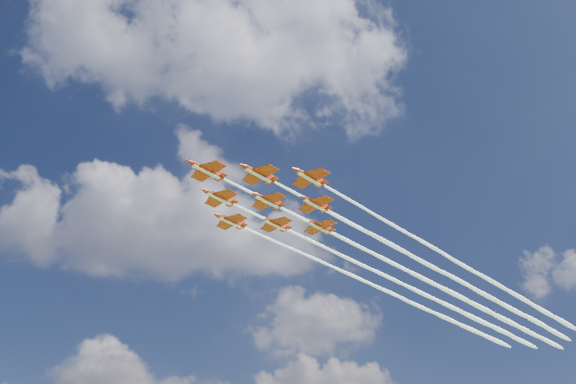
% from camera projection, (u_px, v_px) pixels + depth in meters
% --- Properties ---
extents(jet_lead, '(121.57, 100.77, 2.87)m').
position_uv_depth(jet_lead, '(392.00, 263.00, 179.29)').
color(jet_lead, '#B02609').
extents(jet_row2_port, '(121.57, 100.77, 2.87)m').
position_uv_depth(jet_row2_port, '(430.00, 265.00, 180.59)').
color(jet_row2_port, '#B02609').
extents(jet_row2_starb, '(121.57, 100.77, 2.87)m').
position_uv_depth(jet_row2_starb, '(392.00, 279.00, 189.76)').
color(jet_row2_starb, '#B02609').
extents(jet_row3_port, '(121.57, 100.77, 2.87)m').
position_uv_depth(jet_row3_port, '(468.00, 267.00, 181.89)').
color(jet_row3_port, '#B02609').
extents(jet_row3_centre, '(121.57, 100.77, 2.87)m').
position_uv_depth(jet_row3_centre, '(428.00, 281.00, 191.07)').
color(jet_row3_centre, '#B02609').
extents(jet_row3_starb, '(121.57, 100.77, 2.87)m').
position_uv_depth(jet_row3_starb, '(391.00, 293.00, 200.24)').
color(jet_row3_starb, '#B02609').
extents(jet_row4_port, '(121.57, 100.77, 2.87)m').
position_uv_depth(jet_row4_port, '(463.00, 283.00, 192.37)').
color(jet_row4_port, '#B02609').
extents(jet_row4_starb, '(121.57, 100.77, 2.87)m').
position_uv_depth(jet_row4_starb, '(425.00, 295.00, 201.55)').
color(jet_row4_starb, '#B02609').
extents(jet_tail, '(121.57, 100.77, 2.87)m').
position_uv_depth(jet_tail, '(459.00, 297.00, 202.85)').
color(jet_tail, '#B02609').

